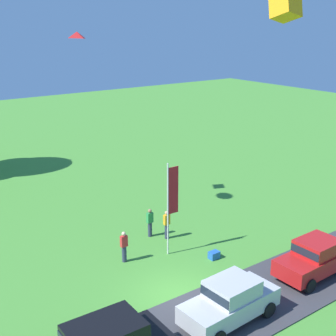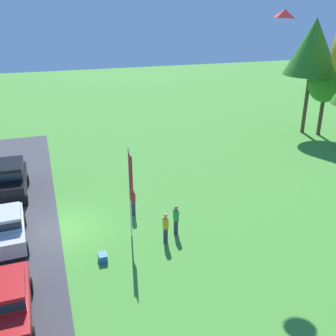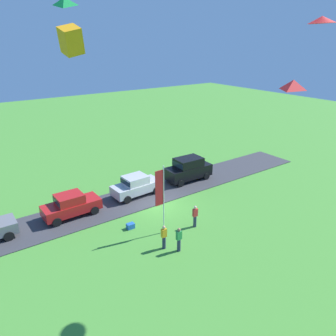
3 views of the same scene
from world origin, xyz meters
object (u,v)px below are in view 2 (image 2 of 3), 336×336
at_px(car_suv_by_flagpole, 10,178).
at_px(cooler_box, 103,258).
at_px(car_sedan_mid_row, 6,226).
at_px(flag_banner, 131,184).
at_px(person_beside_suv, 133,202).
at_px(tree_left_of_center, 314,47).
at_px(person_watching_sky, 176,220).
at_px(car_sedan_far_end, 5,302).
at_px(person_on_lawn, 166,228).
at_px(kite_diamond_trailing_tail, 285,13).
at_px(tree_lone_near, 326,84).

height_order(car_suv_by_flagpole, cooler_box, car_suv_by_flagpole).
bearing_deg(car_suv_by_flagpole, car_sedan_mid_row, -0.16).
distance_m(flag_banner, cooler_box, 3.86).
bearing_deg(person_beside_suv, tree_left_of_center, 119.12).
bearing_deg(person_watching_sky, car_suv_by_flagpole, -131.54).
relative_size(car_sedan_far_end, cooler_box, 7.92).
bearing_deg(person_on_lawn, flag_banner, -118.01).
bearing_deg(car_sedan_mid_row, person_on_lawn, 72.67).
xyz_separation_m(car_sedan_mid_row, person_beside_suv, (-0.93, 6.99, -0.16)).
height_order(person_on_lawn, kite_diamond_trailing_tail, kite_diamond_trailing_tail).
height_order(flag_banner, kite_diamond_trailing_tail, kite_diamond_trailing_tail).
relative_size(car_sedan_mid_row, tree_lone_near, 0.67).
height_order(tree_lone_near, kite_diamond_trailing_tail, kite_diamond_trailing_tail).
xyz_separation_m(person_watching_sky, kite_diamond_trailing_tail, (-1.01, 6.15, 10.36)).
height_order(car_sedan_mid_row, kite_diamond_trailing_tail, kite_diamond_trailing_tail).
distance_m(car_sedan_mid_row, car_sedan_far_end, 5.97).
distance_m(person_on_lawn, tree_lone_near, 24.30).
bearing_deg(car_sedan_mid_row, flag_banner, 75.58).
height_order(person_watching_sky, person_beside_suv, same).
distance_m(car_suv_by_flagpole, person_watching_sky, 11.60).
bearing_deg(car_sedan_far_end, person_on_lawn, 114.57).
xyz_separation_m(person_on_lawn, tree_lone_near, (-13.30, 19.94, 4.04)).
height_order(person_on_lawn, flag_banner, flag_banner).
relative_size(car_sedan_far_end, tree_lone_near, 0.66).
relative_size(person_on_lawn, kite_diamond_trailing_tail, 1.69).
bearing_deg(cooler_box, person_on_lawn, 100.15).
height_order(person_watching_sky, flag_banner, flag_banner).
xyz_separation_m(car_sedan_mid_row, kite_diamond_trailing_tail, (0.83, 14.85, 10.20)).
distance_m(person_on_lawn, cooler_box, 3.56).
height_order(person_on_lawn, tree_lone_near, tree_lone_near).
height_order(person_watching_sky, tree_left_of_center, tree_left_of_center).
distance_m(car_sedan_mid_row, cooler_box, 5.49).
distance_m(person_watching_sky, tree_lone_near, 23.30).
bearing_deg(car_sedan_far_end, flag_banner, 125.57).
xyz_separation_m(car_suv_by_flagpole, cooler_box, (8.93, 4.45, -1.10)).
bearing_deg(car_sedan_far_end, person_watching_sky, 116.04).
height_order(tree_left_of_center, cooler_box, tree_left_of_center).
bearing_deg(person_watching_sky, kite_diamond_trailing_tail, 99.33).
bearing_deg(car_sedan_far_end, tree_left_of_center, 124.03).
distance_m(car_suv_by_flagpole, car_sedan_far_end, 11.82).
distance_m(car_sedan_mid_row, person_watching_sky, 8.89).
xyz_separation_m(tree_lone_near, cooler_box, (13.91, -23.37, -4.71)).
bearing_deg(tree_left_of_center, person_on_lawn, -52.64).
distance_m(car_sedan_far_end, tree_lone_near, 32.52).
relative_size(car_sedan_mid_row, flag_banner, 0.87).
distance_m(person_beside_suv, tree_left_of_center, 23.86).
bearing_deg(tree_lone_near, car_suv_by_flagpole, -79.85).
relative_size(person_beside_suv, kite_diamond_trailing_tail, 1.69).
xyz_separation_m(car_suv_by_flagpole, tree_left_of_center, (-6.15, 26.83, 6.82)).
relative_size(car_sedan_mid_row, kite_diamond_trailing_tail, 4.44).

